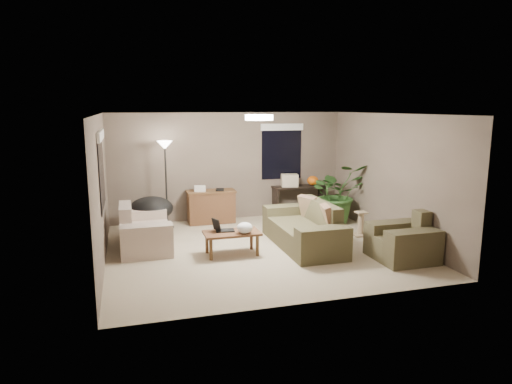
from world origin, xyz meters
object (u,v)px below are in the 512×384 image
object	(u,v)px
houseplant	(337,200)
papasan_chair	(151,213)
desk	(211,207)
cat_scratching_post	(361,225)
main_sofa	(305,231)
armchair	(403,243)
coffee_table	(232,235)
console_table	(299,199)
floor_lamp	(165,155)
loveseat	(143,233)

from	to	relation	value
houseplant	papasan_chair	bearing A→B (deg)	177.54
desk	cat_scratching_post	world-z (taller)	desk
houseplant	main_sofa	bearing A→B (deg)	-133.07
papasan_chair	houseplant	size ratio (longest dim) A/B	0.77
armchair	coffee_table	size ratio (longest dim) A/B	1.00
main_sofa	cat_scratching_post	xyz separation A→B (m)	(1.38, 0.35, -0.08)
main_sofa	console_table	bearing A→B (deg)	71.48
houseplant	floor_lamp	bearing A→B (deg)	170.45
main_sofa	floor_lamp	size ratio (longest dim) A/B	1.15
main_sofa	desk	xyz separation A→B (m)	(-1.40, 2.25, 0.08)
main_sofa	floor_lamp	world-z (taller)	floor_lamp
coffee_table	console_table	xyz separation A→B (m)	(2.23, 2.40, 0.08)
desk	houseplant	world-z (taller)	houseplant
coffee_table	armchair	bearing A→B (deg)	-21.03
houseplant	coffee_table	bearing A→B (deg)	-150.81
armchair	desk	bearing A→B (deg)	128.43
papasan_chair	houseplant	bearing A→B (deg)	-2.46
console_table	main_sofa	bearing A→B (deg)	-108.52
console_table	floor_lamp	world-z (taller)	floor_lamp
coffee_table	desk	distance (m)	2.38
floor_lamp	coffee_table	bearing A→B (deg)	-66.87
main_sofa	coffee_table	xyz separation A→B (m)	(-1.46, -0.12, 0.06)
armchair	desk	world-z (taller)	armchair
papasan_chair	houseplant	xyz separation A→B (m)	(4.13, -0.18, 0.07)
papasan_chair	floor_lamp	distance (m)	1.27
desk	console_table	size ratio (longest dim) A/B	0.85
loveseat	houseplant	bearing A→B (deg)	9.53
loveseat	desk	world-z (taller)	loveseat
loveseat	armchair	xyz separation A→B (m)	(4.32, -1.93, 0.00)
console_table	floor_lamp	size ratio (longest dim) A/B	0.68
desk	houseplant	bearing A→B (deg)	-16.15
main_sofa	armchair	distance (m)	1.80
main_sofa	console_table	size ratio (longest dim) A/B	1.69
loveseat	cat_scratching_post	xyz separation A→B (m)	(4.36, -0.37, -0.08)
desk	floor_lamp	world-z (taller)	floor_lamp
coffee_table	houseplant	bearing A→B (deg)	29.19
armchair	papasan_chair	size ratio (longest dim) A/B	0.94
coffee_table	floor_lamp	xyz separation A→B (m)	(-0.94, 2.21, 1.24)
console_table	cat_scratching_post	distance (m)	2.03
armchair	console_table	xyz separation A→B (m)	(-0.58, 3.48, 0.14)
floor_lamp	cat_scratching_post	size ratio (longest dim) A/B	3.82
desk	cat_scratching_post	xyz separation A→B (m)	(2.78, -1.90, -0.16)
loveseat	console_table	bearing A→B (deg)	22.56
floor_lamp	main_sofa	bearing A→B (deg)	-40.89
desk	console_table	world-z (taller)	same
papasan_chair	loveseat	bearing A→B (deg)	-102.89
coffee_table	desk	xyz separation A→B (m)	(0.07, 2.37, 0.02)
loveseat	console_table	xyz separation A→B (m)	(3.74, 1.55, 0.14)
papasan_chair	main_sofa	bearing A→B (deg)	-30.47
coffee_table	houseplant	size ratio (longest dim) A/B	0.73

